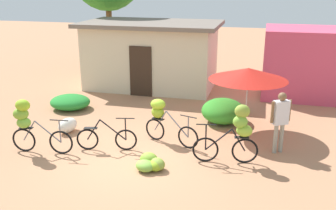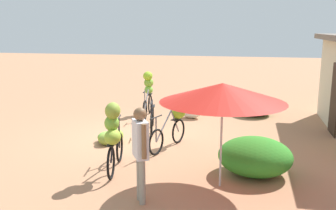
# 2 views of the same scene
# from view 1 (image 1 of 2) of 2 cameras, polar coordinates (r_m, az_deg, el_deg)

# --- Properties ---
(ground_plane) EXTENTS (60.00, 60.00, 0.00)m
(ground_plane) POSITION_cam_1_polar(r_m,az_deg,el_deg) (10.11, -5.54, -7.86)
(ground_plane) COLOR #B17A56
(building_low) EXTENTS (5.75, 3.48, 2.78)m
(building_low) POSITION_cam_1_polar(r_m,az_deg,el_deg) (16.42, -2.48, 7.58)
(building_low) COLOR beige
(building_low) RESTS_ON ground
(shop_pink) EXTENTS (3.20, 2.80, 2.67)m
(shop_pink) POSITION_cam_1_polar(r_m,az_deg,el_deg) (16.08, 19.82, 6.03)
(shop_pink) COLOR #D64666
(shop_pink) RESTS_ON ground
(hedge_bush_front_left) EXTENTS (1.45, 1.28, 0.51)m
(hedge_bush_front_left) POSITION_cam_1_polar(r_m,az_deg,el_deg) (14.13, -14.44, 0.43)
(hedge_bush_front_left) COLOR #25852F
(hedge_bush_front_left) RESTS_ON ground
(hedge_bush_front_right) EXTENTS (1.40, 1.51, 0.78)m
(hedge_bush_front_right) POSITION_cam_1_polar(r_m,az_deg,el_deg) (12.49, 8.24, -0.88)
(hedge_bush_front_right) COLOR #318C28
(hedge_bush_front_right) RESTS_ON ground
(market_umbrella) EXTENTS (2.32, 2.32, 1.99)m
(market_umbrella) POSITION_cam_1_polar(r_m,az_deg,el_deg) (11.42, 11.93, 4.58)
(market_umbrella) COLOR beige
(market_umbrella) RESTS_ON ground
(bicycle_leftmost) EXTENTS (1.71, 0.40, 1.49)m
(bicycle_leftmost) POSITION_cam_1_polar(r_m,az_deg,el_deg) (10.68, -20.18, -2.35)
(bicycle_leftmost) COLOR black
(bicycle_leftmost) RESTS_ON ground
(bicycle_near_pile) EXTENTS (1.63, 0.41, 0.94)m
(bicycle_near_pile) POSITION_cam_1_polar(r_m,az_deg,el_deg) (10.50, -9.15, -4.96)
(bicycle_near_pile) COLOR black
(bicycle_near_pile) RESTS_ON ground
(bicycle_center_loaded) EXTENTS (1.67, 0.72, 1.25)m
(bicycle_center_loaded) POSITION_cam_1_polar(r_m,az_deg,el_deg) (10.76, -0.85, -1.70)
(bicycle_center_loaded) COLOR black
(bicycle_center_loaded) RESTS_ON ground
(bicycle_by_shop) EXTENTS (1.64, 0.47, 1.54)m
(bicycle_by_shop) POSITION_cam_1_polar(r_m,az_deg,el_deg) (9.63, 10.29, -3.71)
(bicycle_by_shop) COLOR black
(bicycle_by_shop) RESTS_ON ground
(banana_pile_on_ground) EXTENTS (0.85, 0.78, 0.35)m
(banana_pile_on_ground) POSITION_cam_1_polar(r_m,az_deg,el_deg) (9.45, -2.57, -8.71)
(banana_pile_on_ground) COLOR #7EA531
(banana_pile_on_ground) RESTS_ON ground
(produce_sack) EXTENTS (0.58, 0.78, 0.44)m
(produce_sack) POSITION_cam_1_polar(r_m,az_deg,el_deg) (12.01, -14.80, -2.96)
(produce_sack) COLOR silver
(produce_sack) RESTS_ON ground
(person_vendor) EXTENTS (0.51, 0.38, 1.68)m
(person_vendor) POSITION_cam_1_polar(r_m,az_deg,el_deg) (10.41, 16.49, -1.63)
(person_vendor) COLOR gray
(person_vendor) RESTS_ON ground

